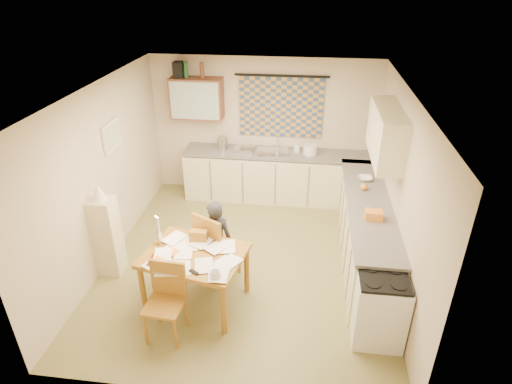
# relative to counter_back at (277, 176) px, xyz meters

# --- Properties ---
(floor) EXTENTS (4.00, 4.50, 0.02)m
(floor) POSITION_rel_counter_back_xyz_m (-0.28, -1.95, -0.46)
(floor) COLOR olive
(floor) RESTS_ON ground
(ceiling) EXTENTS (4.00, 4.50, 0.02)m
(ceiling) POSITION_rel_counter_back_xyz_m (-0.28, -1.95, 2.06)
(ceiling) COLOR white
(ceiling) RESTS_ON floor
(wall_back) EXTENTS (4.00, 0.02, 2.50)m
(wall_back) POSITION_rel_counter_back_xyz_m (-0.28, 0.31, 0.80)
(wall_back) COLOR beige
(wall_back) RESTS_ON floor
(wall_front) EXTENTS (4.00, 0.02, 2.50)m
(wall_front) POSITION_rel_counter_back_xyz_m (-0.28, -4.21, 0.80)
(wall_front) COLOR beige
(wall_front) RESTS_ON floor
(wall_left) EXTENTS (0.02, 4.50, 2.50)m
(wall_left) POSITION_rel_counter_back_xyz_m (-2.29, -1.95, 0.80)
(wall_left) COLOR beige
(wall_left) RESTS_ON floor
(wall_right) EXTENTS (0.02, 4.50, 2.50)m
(wall_right) POSITION_rel_counter_back_xyz_m (1.73, -1.95, 0.80)
(wall_right) COLOR beige
(wall_right) RESTS_ON floor
(window_blind) EXTENTS (1.45, 0.03, 1.05)m
(window_blind) POSITION_rel_counter_back_xyz_m (0.02, 0.27, 1.20)
(window_blind) COLOR navy
(window_blind) RESTS_ON wall_back
(curtain_rod) EXTENTS (1.60, 0.04, 0.04)m
(curtain_rod) POSITION_rel_counter_back_xyz_m (0.02, 0.25, 1.75)
(curtain_rod) COLOR black
(curtain_rod) RESTS_ON wall_back
(wall_cabinet) EXTENTS (0.90, 0.34, 0.70)m
(wall_cabinet) POSITION_rel_counter_back_xyz_m (-1.43, 0.13, 1.35)
(wall_cabinet) COLOR brown
(wall_cabinet) RESTS_ON wall_back
(wall_cabinet_glass) EXTENTS (0.84, 0.02, 0.64)m
(wall_cabinet_glass) POSITION_rel_counter_back_xyz_m (-1.43, -0.04, 1.35)
(wall_cabinet_glass) COLOR #99B2A5
(wall_cabinet_glass) RESTS_ON wall_back
(upper_cabinet_right) EXTENTS (0.34, 1.30, 0.70)m
(upper_cabinet_right) POSITION_rel_counter_back_xyz_m (1.55, -1.40, 1.40)
(upper_cabinet_right) COLOR beige
(upper_cabinet_right) RESTS_ON wall_right
(framed_print) EXTENTS (0.04, 0.50, 0.40)m
(framed_print) POSITION_rel_counter_back_xyz_m (-2.25, -1.55, 1.25)
(framed_print) COLOR #F2ECCB
(framed_print) RESTS_ON wall_left
(print_canvas) EXTENTS (0.01, 0.42, 0.32)m
(print_canvas) POSITION_rel_counter_back_xyz_m (-2.22, -1.55, 1.25)
(print_canvas) COLOR silver
(print_canvas) RESTS_ON wall_left
(counter_back) EXTENTS (3.30, 0.62, 0.92)m
(counter_back) POSITION_rel_counter_back_xyz_m (0.00, 0.00, 0.00)
(counter_back) COLOR beige
(counter_back) RESTS_ON floor
(counter_right) EXTENTS (0.62, 2.95, 0.92)m
(counter_right) POSITION_rel_counter_back_xyz_m (1.42, -1.62, -0.00)
(counter_right) COLOR beige
(counter_right) RESTS_ON floor
(stove) EXTENTS (0.56, 0.56, 0.87)m
(stove) POSITION_rel_counter_back_xyz_m (1.42, -3.19, -0.02)
(stove) COLOR white
(stove) RESTS_ON floor
(sink) EXTENTS (0.62, 0.54, 0.10)m
(sink) POSITION_rel_counter_back_xyz_m (-0.07, 0.00, 0.43)
(sink) COLOR silver
(sink) RESTS_ON counter_back
(tap) EXTENTS (0.04, 0.04, 0.28)m
(tap) POSITION_rel_counter_back_xyz_m (-0.02, 0.18, 0.61)
(tap) COLOR silver
(tap) RESTS_ON counter_back
(dish_rack) EXTENTS (0.37, 0.32, 0.06)m
(dish_rack) POSITION_rel_counter_back_xyz_m (-0.59, -0.00, 0.50)
(dish_rack) COLOR silver
(dish_rack) RESTS_ON counter_back
(kettle) EXTENTS (0.19, 0.19, 0.24)m
(kettle) POSITION_rel_counter_back_xyz_m (-0.98, 0.00, 0.59)
(kettle) COLOR silver
(kettle) RESTS_ON counter_back
(mixing_bowl) EXTENTS (0.31, 0.31, 0.16)m
(mixing_bowl) POSITION_rel_counter_back_xyz_m (0.57, 0.00, 0.55)
(mixing_bowl) COLOR white
(mixing_bowl) RESTS_ON counter_back
(soap_bottle) EXTENTS (0.13, 0.13, 0.18)m
(soap_bottle) POSITION_rel_counter_back_xyz_m (0.33, 0.05, 0.56)
(soap_bottle) COLOR white
(soap_bottle) RESTS_ON counter_back
(bowl) EXTENTS (0.24, 0.24, 0.05)m
(bowl) POSITION_rel_counter_back_xyz_m (1.42, -0.93, 0.49)
(bowl) COLOR white
(bowl) RESTS_ON counter_right
(orange_bag) EXTENTS (0.22, 0.17, 0.12)m
(orange_bag) POSITION_rel_counter_back_xyz_m (1.42, -2.07, 0.53)
(orange_bag) COLOR orange
(orange_bag) RESTS_ON counter_right
(fruit_orange) EXTENTS (0.10, 0.10, 0.10)m
(fruit_orange) POSITION_rel_counter_back_xyz_m (1.37, -1.26, 0.52)
(fruit_orange) COLOR orange
(fruit_orange) RESTS_ON counter_right
(speaker) EXTENTS (0.18, 0.21, 0.26)m
(speaker) POSITION_rel_counter_back_xyz_m (-1.72, 0.13, 1.83)
(speaker) COLOR black
(speaker) RESTS_ON wall_cabinet
(bottle_green) EXTENTS (0.08, 0.08, 0.26)m
(bottle_green) POSITION_rel_counter_back_xyz_m (-1.59, 0.13, 1.83)
(bottle_green) COLOR #195926
(bottle_green) RESTS_ON wall_cabinet
(bottle_brown) EXTENTS (0.09, 0.09, 0.26)m
(bottle_brown) POSITION_rel_counter_back_xyz_m (-1.31, 0.13, 1.83)
(bottle_brown) COLOR brown
(bottle_brown) RESTS_ON wall_cabinet
(dining_table) EXTENTS (1.34, 1.11, 0.75)m
(dining_table) POSITION_rel_counter_back_xyz_m (-0.77, -2.88, -0.07)
(dining_table) COLOR brown
(dining_table) RESTS_ON floor
(chair_far) EXTENTS (0.63, 0.63, 1.03)m
(chair_far) POSITION_rel_counter_back_xyz_m (-0.61, -2.34, -0.13)
(chair_far) COLOR brown
(chair_far) RESTS_ON floor
(chair_near) EXTENTS (0.44, 0.44, 0.92)m
(chair_near) POSITION_rel_counter_back_xyz_m (-0.98, -3.46, -0.17)
(chair_near) COLOR brown
(chair_near) RESTS_ON floor
(person) EXTENTS (0.50, 0.39, 1.19)m
(person) POSITION_rel_counter_back_xyz_m (-0.62, -2.36, 0.14)
(person) COLOR black
(person) RESTS_ON floor
(shelf_stand) EXTENTS (0.32, 0.30, 1.15)m
(shelf_stand) POSITION_rel_counter_back_xyz_m (-2.12, -2.41, 0.12)
(shelf_stand) COLOR beige
(shelf_stand) RESTS_ON floor
(lampshade) EXTENTS (0.20, 0.20, 0.22)m
(lampshade) POSITION_rel_counter_back_xyz_m (-2.12, -2.41, 0.81)
(lampshade) COLOR #F2ECCB
(lampshade) RESTS_ON shelf_stand
(letter_rack) EXTENTS (0.22, 0.10, 0.16)m
(letter_rack) POSITION_rel_counter_back_xyz_m (-0.77, -2.62, 0.38)
(letter_rack) COLOR brown
(letter_rack) RESTS_ON dining_table
(mug) EXTENTS (0.15, 0.15, 0.09)m
(mug) POSITION_rel_counter_back_xyz_m (-0.41, -3.30, 0.35)
(mug) COLOR white
(mug) RESTS_ON dining_table
(magazine) EXTENTS (0.22, 0.29, 0.03)m
(magazine) POSITION_rel_counter_back_xyz_m (-1.26, -3.06, 0.31)
(magazine) COLOR maroon
(magazine) RESTS_ON dining_table
(book) EXTENTS (0.41, 0.42, 0.02)m
(book) POSITION_rel_counter_back_xyz_m (-1.17, -2.89, 0.31)
(book) COLOR orange
(book) RESTS_ON dining_table
(orange_box) EXTENTS (0.14, 0.12, 0.04)m
(orange_box) POSITION_rel_counter_back_xyz_m (-1.14, -3.08, 0.32)
(orange_box) COLOR orange
(orange_box) RESTS_ON dining_table
(eyeglasses) EXTENTS (0.13, 0.10, 0.02)m
(eyeglasses) POSITION_rel_counter_back_xyz_m (-0.68, -3.23, 0.31)
(eyeglasses) COLOR black
(eyeglasses) RESTS_ON dining_table
(candle_holder) EXTENTS (0.06, 0.06, 0.18)m
(candle_holder) POSITION_rel_counter_back_xyz_m (-1.25, -2.73, 0.39)
(candle_holder) COLOR silver
(candle_holder) RESTS_ON dining_table
(candle) EXTENTS (0.03, 0.03, 0.22)m
(candle) POSITION_rel_counter_back_xyz_m (-1.23, -2.75, 0.59)
(candle) COLOR white
(candle) RESTS_ON dining_table
(candle_flame) EXTENTS (0.02, 0.02, 0.02)m
(candle_flame) POSITION_rel_counter_back_xyz_m (-1.25, -2.75, 0.71)
(candle_flame) COLOR #FFCC66
(candle_flame) RESTS_ON dining_table
(papers) EXTENTS (1.17, 0.97, 0.03)m
(papers) POSITION_rel_counter_back_xyz_m (-0.74, -2.93, 0.31)
(papers) COLOR white
(papers) RESTS_ON dining_table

